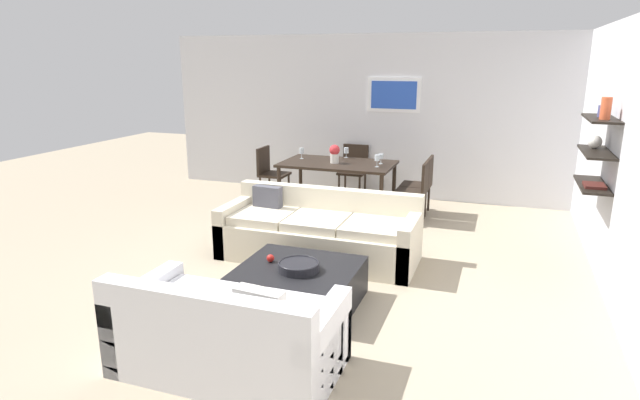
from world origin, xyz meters
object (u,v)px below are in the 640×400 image
object	(u,v)px
dining_chair_right_near	(417,188)
dining_chair_left_far	(270,170)
wine_glass_right_far	(381,157)
dining_chair_right_far	(422,181)
wine_glass_head	(346,151)
dining_table	(338,167)
loveseat_white	(228,335)
apple_on_coffee_table	(270,258)
decorative_bowl	(299,266)
sofa_beige	(319,234)
wine_glass_left_far	(302,151)
wine_glass_right_near	(377,158)
centerpiece_vase	(335,153)
dining_chair_head	(354,167)
coffee_table	(299,285)

from	to	relation	value
dining_chair_right_near	dining_chair_left_far	bearing A→B (deg)	169.77
dining_chair_right_near	wine_glass_right_far	bearing A→B (deg)	150.17
dining_chair_right_far	wine_glass_head	bearing A→B (deg)	170.18
wine_glass_right_far	dining_table	bearing A→B (deg)	-169.04
loveseat_white	apple_on_coffee_table	size ratio (longest dim) A/B	21.99
decorative_bowl	sofa_beige	bearing A→B (deg)	101.64
dining_chair_left_far	wine_glass_left_far	distance (m)	0.72
wine_glass_right_near	centerpiece_vase	xyz separation A→B (m)	(-0.68, 0.07, 0.02)
sofa_beige	dining_chair_head	world-z (taller)	dining_chair_head
centerpiece_vase	apple_on_coffee_table	bearing A→B (deg)	-83.13
loveseat_white	dining_chair_right_near	size ratio (longest dim) A/B	1.88
dining_chair_left_far	wine_glass_right_far	world-z (taller)	wine_glass_right_far
dining_chair_head	wine_glass_right_far	distance (m)	1.08
dining_chair_right_near	wine_glass_right_far	xyz separation A→B (m)	(-0.62, 0.35, 0.36)
centerpiece_vase	coffee_table	bearing A→B (deg)	-77.92
wine_glass_head	dining_chair_right_far	bearing A→B (deg)	-9.82
decorative_bowl	wine_glass_right_near	distance (m)	3.27
coffee_table	dining_chair_right_near	distance (m)	3.13
dining_table	dining_chair_head	world-z (taller)	dining_chair_head
sofa_beige	wine_glass_right_near	size ratio (longest dim) A/B	12.73
decorative_bowl	centerpiece_vase	distance (m)	3.42
centerpiece_vase	dining_chair_right_near	bearing A→B (deg)	-7.47
coffee_table	wine_glass_head	world-z (taller)	wine_glass_head
apple_on_coffee_table	coffee_table	bearing A→B (deg)	-6.11
sofa_beige	wine_glass_head	distance (m)	2.60
decorative_bowl	dining_chair_right_near	distance (m)	3.19
coffee_table	dining_chair_left_far	world-z (taller)	dining_chair_left_far
dining_chair_left_far	centerpiece_vase	xyz separation A→B (m)	(1.23, -0.29, 0.40)
coffee_table	dining_chair_right_near	size ratio (longest dim) A/B	1.27
apple_on_coffee_table	wine_glass_head	world-z (taller)	wine_glass_head
dining_chair_head	wine_glass_left_far	bearing A→B (deg)	-129.41
dining_table	centerpiece_vase	world-z (taller)	centerpiece_vase
dining_table	wine_glass_head	world-z (taller)	wine_glass_head
dining_chair_head	sofa_beige	bearing A→B (deg)	-81.92
sofa_beige	dining_chair_right_near	world-z (taller)	dining_chair_right_near
loveseat_white	wine_glass_left_far	bearing A→B (deg)	104.80
coffee_table	decorative_bowl	distance (m)	0.25
coffee_table	wine_glass_left_far	size ratio (longest dim) A/B	6.44
coffee_table	wine_glass_head	xyz separation A→B (m)	(-0.66, 3.73, 0.67)
coffee_table	decorative_bowl	bearing A→B (deg)	-66.28
dining_chair_right_near	dining_chair_head	distance (m)	1.70
decorative_bowl	wine_glass_right_near	xyz separation A→B (m)	(-0.04, 3.24, 0.45)
dining_chair_right_far	wine_glass_right_near	distance (m)	0.80
dining_table	dining_chair_right_near	world-z (taller)	dining_chair_right_near
wine_glass_right_far	apple_on_coffee_table	bearing A→B (deg)	-95.02
dining_chair_right_far	decorative_bowl	bearing A→B (deg)	-99.07
sofa_beige	decorative_bowl	size ratio (longest dim) A/B	5.93
wine_glass_left_far	dining_chair_left_far	bearing A→B (deg)	170.55
loveseat_white	wine_glass_head	bearing A→B (deg)	96.63
coffee_table	wine_glass_right_far	world-z (taller)	wine_glass_right_far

